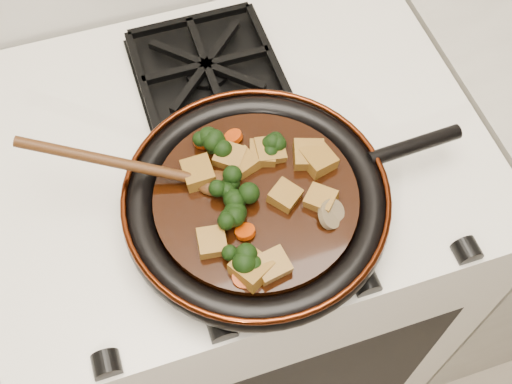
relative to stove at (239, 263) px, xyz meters
name	(u,v)px	position (x,y,z in m)	size (l,w,h in m)	color
stove	(239,263)	(0.00, 0.00, 0.00)	(0.76, 0.60, 0.90)	white
burner_grate_front	(262,213)	(0.00, -0.14, 0.46)	(0.23, 0.23, 0.03)	black
burner_grate_back	(207,69)	(0.00, 0.14, 0.46)	(0.23, 0.23, 0.03)	black
skillet	(257,201)	(-0.01, -0.14, 0.49)	(0.49, 0.37, 0.05)	black
braising_sauce	(256,200)	(-0.01, -0.14, 0.50)	(0.28, 0.28, 0.02)	black
tofu_cube_0	(198,173)	(-0.07, -0.08, 0.52)	(0.04, 0.04, 0.02)	brown
tofu_cube_1	(272,266)	(-0.02, -0.24, 0.52)	(0.04, 0.04, 0.02)	brown
tofu_cube_2	(309,155)	(0.08, -0.10, 0.52)	(0.04, 0.04, 0.02)	brown
tofu_cube_3	(243,163)	(-0.01, -0.09, 0.52)	(0.03, 0.03, 0.02)	brown
tofu_cube_4	(230,157)	(-0.02, -0.07, 0.52)	(0.04, 0.04, 0.02)	brown
tofu_cube_5	(318,160)	(0.09, -0.11, 0.52)	(0.04, 0.04, 0.02)	brown
tofu_cube_6	(252,269)	(-0.05, -0.24, 0.52)	(0.04, 0.04, 0.02)	brown
tofu_cube_7	(321,200)	(0.07, -0.17, 0.52)	(0.04, 0.03, 0.02)	brown
tofu_cube_8	(285,196)	(0.03, -0.15, 0.52)	(0.04, 0.04, 0.02)	brown
tofu_cube_9	(262,154)	(0.02, -0.08, 0.52)	(0.03, 0.04, 0.02)	brown
tofu_cube_10	(270,151)	(0.03, -0.08, 0.52)	(0.04, 0.04, 0.02)	brown
tofu_cube_11	(212,242)	(-0.08, -0.19, 0.52)	(0.04, 0.04, 0.02)	brown
broccoli_floret_0	(211,146)	(-0.04, -0.05, 0.52)	(0.06, 0.06, 0.05)	black
broccoli_floret_1	(242,198)	(-0.03, -0.14, 0.52)	(0.06, 0.06, 0.05)	black
broccoli_floret_2	(225,188)	(-0.04, -0.12, 0.52)	(0.05, 0.05, 0.05)	black
broccoli_floret_3	(227,217)	(-0.05, -0.16, 0.52)	(0.06, 0.06, 0.05)	black
broccoli_floret_4	(274,145)	(0.04, -0.07, 0.52)	(0.05, 0.05, 0.05)	black
broccoli_floret_5	(243,260)	(-0.05, -0.23, 0.52)	(0.06, 0.06, 0.05)	black
carrot_coin_0	(202,140)	(-0.05, -0.03, 0.51)	(0.03, 0.03, 0.01)	#A82F04
carrot_coin_1	(244,276)	(-0.06, -0.24, 0.51)	(0.03, 0.03, 0.01)	#A82F04
carrot_coin_2	(245,232)	(-0.04, -0.19, 0.51)	(0.03, 0.03, 0.01)	#A82F04
carrot_coin_3	(233,137)	(-0.01, -0.04, 0.51)	(0.03, 0.03, 0.01)	#A82F04
mushroom_slice_0	(330,217)	(0.07, -0.20, 0.52)	(0.03, 0.03, 0.01)	brown
mushroom_slice_1	(318,159)	(0.09, -0.11, 0.52)	(0.03, 0.03, 0.01)	brown
mushroom_slice_2	(331,213)	(0.08, -0.19, 0.52)	(0.04, 0.04, 0.01)	brown
wooden_spoon	(158,171)	(-0.12, -0.07, 0.53)	(0.16, 0.09, 0.26)	#42230E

